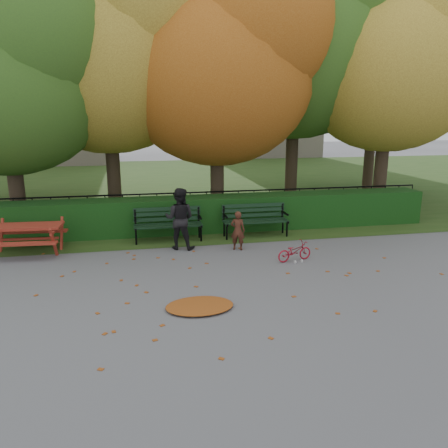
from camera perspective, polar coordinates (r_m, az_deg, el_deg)
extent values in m
plane|color=slate|center=(8.59, 3.38, -8.41)|extent=(90.00, 90.00, 0.00)
plane|color=#203C13|center=(22.01, -5.87, 5.42)|extent=(90.00, 90.00, 0.00)
cube|color=#B9A694|center=(34.64, -24.33, 19.88)|extent=(10.00, 7.00, 15.00)
cube|color=#B9A694|center=(37.16, 4.64, 18.20)|extent=(9.00, 6.00, 12.00)
cube|color=black|center=(12.65, -1.72, 1.36)|extent=(13.00, 0.90, 1.00)
cube|color=black|center=(13.52, -2.28, 0.35)|extent=(14.00, 0.04, 0.04)
cube|color=black|center=(13.33, -2.32, 4.20)|extent=(14.00, 0.04, 0.04)
cylinder|color=black|center=(13.30, -15.17, 1.50)|extent=(0.03, 0.03, 1.00)
cylinder|color=black|center=(13.42, -2.30, 2.09)|extent=(0.03, 0.03, 1.00)
cylinder|color=black|center=(14.19, 9.76, 2.56)|extent=(0.03, 0.03, 1.00)
cylinder|color=black|center=(15.78, 21.74, 2.90)|extent=(0.03, 0.03, 1.00)
cylinder|color=#2D2318|center=(14.05, -25.50, 4.64)|extent=(0.44, 0.44, 2.62)
ellipsoid|color=#32541D|center=(13.94, -26.76, 16.10)|extent=(5.60, 5.60, 5.04)
sphere|color=#32541D|center=(13.18, -23.82, 22.14)|extent=(4.20, 4.20, 4.20)
cylinder|color=#2D2318|center=(14.79, -14.26, 7.01)|extent=(0.44, 0.44, 3.15)
ellipsoid|color=brown|center=(14.79, -15.09, 20.09)|extent=(6.40, 6.40, 5.76)
sphere|color=brown|center=(14.22, -10.69, 26.46)|extent=(4.80, 4.80, 4.80)
cylinder|color=#2D2318|center=(14.23, -0.91, 6.46)|extent=(0.44, 0.44, 2.80)
ellipsoid|color=#90400C|center=(14.15, -0.95, 18.59)|extent=(6.00, 6.00, 5.40)
sphere|color=#90400C|center=(13.83, 4.34, 24.31)|extent=(4.50, 4.50, 4.50)
cylinder|color=#2D2318|center=(16.23, 8.83, 8.48)|extent=(0.44, 0.44, 3.50)
ellipsoid|color=#32541D|center=(16.31, 9.36, 21.71)|extent=(6.80, 6.80, 6.12)
cylinder|color=#2D2318|center=(16.07, 19.81, 6.83)|extent=(0.44, 0.44, 2.97)
ellipsoid|color=brown|center=(16.03, 20.79, 18.18)|extent=(5.80, 5.80, 5.22)
sphere|color=brown|center=(16.15, 25.99, 22.36)|extent=(4.35, 4.35, 4.35)
cylinder|color=#2D2318|center=(20.40, 18.46, 8.55)|extent=(0.44, 0.44, 3.15)
ellipsoid|color=#32541D|center=(20.40, 19.22, 18.01)|extent=(6.00, 6.00, 5.40)
sphere|color=#32541D|center=(20.46, 23.40, 21.47)|extent=(4.50, 4.50, 4.50)
cube|color=black|center=(11.47, -7.23, -0.39)|extent=(1.80, 0.12, 0.04)
cube|color=black|center=(11.65, -7.29, -0.17)|extent=(1.80, 0.12, 0.04)
cube|color=black|center=(11.82, -7.36, 0.04)|extent=(1.80, 0.12, 0.04)
cube|color=black|center=(11.88, -7.41, 0.66)|extent=(1.80, 0.05, 0.10)
cube|color=black|center=(11.85, -7.43, 1.36)|extent=(1.80, 0.05, 0.10)
cube|color=black|center=(11.82, -7.45, 1.98)|extent=(1.80, 0.05, 0.10)
cube|color=black|center=(11.63, -11.47, -0.46)|extent=(0.05, 0.55, 0.06)
cube|color=black|center=(11.84, -11.53, 0.91)|extent=(0.05, 0.05, 0.41)
cylinder|color=black|center=(11.51, -11.42, -1.65)|extent=(0.05, 0.05, 0.44)
cylinder|color=black|center=(11.85, -11.42, -1.19)|extent=(0.05, 0.05, 0.44)
cube|color=black|center=(11.60, -11.52, 0.52)|extent=(0.05, 0.45, 0.04)
cube|color=black|center=(11.74, -3.15, -0.07)|extent=(0.05, 0.55, 0.06)
cube|color=black|center=(11.95, -3.35, 1.29)|extent=(0.05, 0.05, 0.41)
cylinder|color=black|center=(11.62, -3.01, -1.23)|extent=(0.05, 0.05, 0.44)
cylinder|color=black|center=(11.96, -3.26, -0.79)|extent=(0.05, 0.05, 0.44)
cube|color=black|center=(11.71, -3.18, 0.91)|extent=(0.05, 0.45, 0.04)
cube|color=black|center=(11.87, 4.39, 0.18)|extent=(1.80, 0.12, 0.04)
cube|color=black|center=(12.04, 4.16, 0.38)|extent=(1.80, 0.12, 0.04)
cube|color=black|center=(12.21, 3.94, 0.58)|extent=(1.80, 0.12, 0.04)
cube|color=black|center=(12.27, 3.84, 1.17)|extent=(1.80, 0.05, 0.10)
cube|color=black|center=(12.24, 3.85, 1.86)|extent=(1.80, 0.05, 0.10)
cube|color=black|center=(12.21, 3.86, 2.45)|extent=(1.80, 0.05, 0.10)
cube|color=black|center=(11.85, 0.20, 0.10)|extent=(0.05, 0.55, 0.06)
cube|color=black|center=(12.06, -0.06, 1.44)|extent=(0.05, 0.05, 0.41)
cylinder|color=black|center=(11.73, 0.37, -1.06)|extent=(0.05, 0.05, 0.44)
cylinder|color=black|center=(12.07, 0.03, -0.62)|extent=(0.05, 0.05, 0.44)
cube|color=black|center=(11.83, 0.18, 1.06)|extent=(0.05, 0.45, 0.04)
cube|color=black|center=(12.30, 7.98, 0.47)|extent=(0.05, 0.55, 0.06)
cube|color=black|center=(12.50, 7.62, 1.76)|extent=(0.05, 0.05, 0.41)
cylinder|color=black|center=(12.18, 8.23, -0.64)|extent=(0.05, 0.05, 0.44)
cylinder|color=black|center=(12.51, 7.68, -0.23)|extent=(0.05, 0.05, 0.44)
cube|color=black|center=(12.27, 7.99, 1.40)|extent=(0.05, 0.45, 0.04)
cube|color=maroon|center=(11.50, -24.50, -0.28)|extent=(1.70, 0.80, 0.06)
cube|color=maroon|center=(11.05, -25.15, -2.38)|extent=(1.67, 0.34, 0.05)
cube|color=maroon|center=(12.08, -23.64, -0.91)|extent=(1.67, 0.34, 0.05)
cube|color=maroon|center=(12.18, -27.05, -1.34)|extent=(0.09, 0.48, 0.81)
cube|color=maroon|center=(10.99, -21.35, -2.28)|extent=(0.09, 0.48, 0.81)
cube|color=maroon|center=(11.77, -20.43, -1.16)|extent=(0.09, 0.48, 0.81)
cube|color=maroon|center=(11.32, -20.98, -0.53)|extent=(0.13, 1.25, 0.06)
cube|color=maroon|center=(11.57, -24.34, -1.79)|extent=(1.48, 0.15, 0.06)
ellipsoid|color=brown|center=(7.76, -3.21, -10.61)|extent=(1.30, 0.98, 0.08)
imported|color=#422015|center=(10.83, 1.81, -0.86)|extent=(0.42, 0.35, 0.99)
imported|color=black|center=(10.91, -5.82, 0.70)|extent=(0.90, 0.80, 1.55)
imported|color=maroon|center=(10.20, 9.19, -3.54)|extent=(0.92, 0.50, 0.46)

